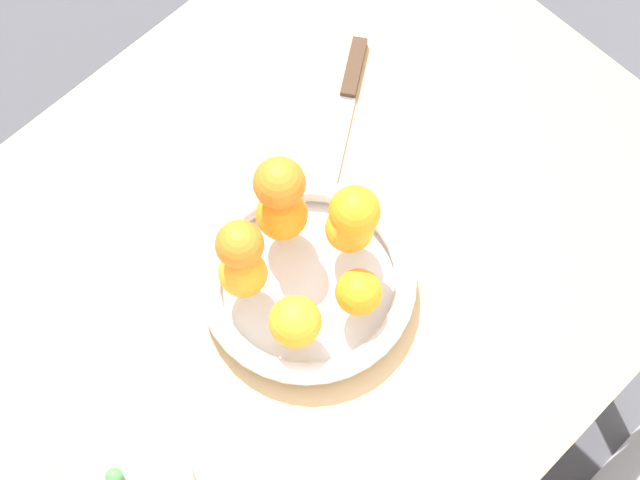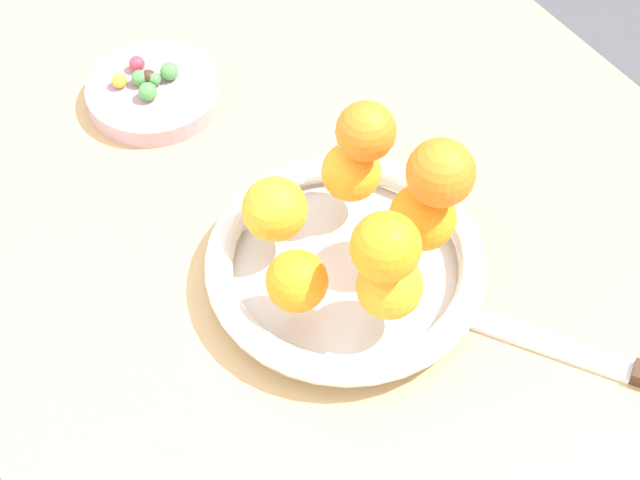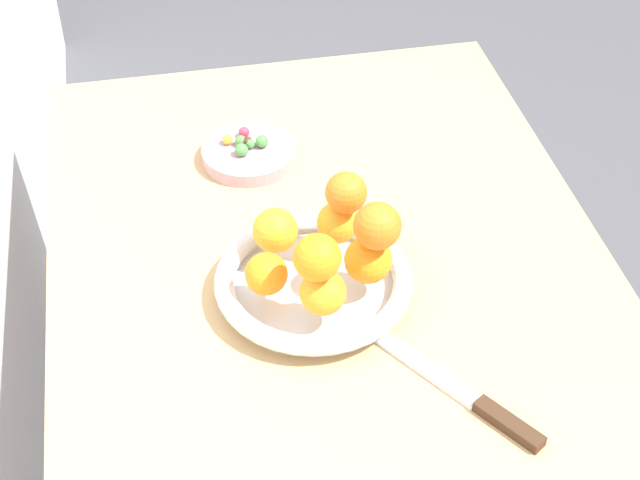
{
  "view_description": "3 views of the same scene",
  "coord_description": "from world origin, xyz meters",
  "px_view_note": "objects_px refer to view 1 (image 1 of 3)",
  "views": [
    {
      "loc": [
        0.25,
        0.34,
        1.84
      ],
      "look_at": [
        -0.05,
        0.03,
        0.85
      ],
      "focal_mm": 55.0,
      "sensor_mm": 36.0,
      "label": 1
    },
    {
      "loc": [
        -0.47,
        0.34,
        1.48
      ],
      "look_at": [
        -0.02,
        0.06,
        0.8
      ],
      "focal_mm": 55.0,
      "sensor_mm": 36.0,
      "label": 2
    },
    {
      "loc": [
        -0.93,
        0.21,
        1.64
      ],
      "look_at": [
        -0.04,
        0.03,
        0.84
      ],
      "focal_mm": 55.0,
      "sensor_mm": 36.0,
      "label": 3
    }
  ],
  "objects_px": {
    "orange_3": "(359,292)",
    "candy_ball_4": "(114,476)",
    "orange_2": "(295,322)",
    "orange_5": "(279,183)",
    "fruit_bowl": "(308,280)",
    "orange_6": "(355,211)",
    "orange_7": "(240,244)",
    "orange_0": "(282,215)",
    "dining_table": "(271,310)",
    "orange_4": "(350,228)",
    "orange_1": "(243,273)",
    "knife": "(345,108)"
  },
  "relations": [
    {
      "from": "orange_3",
      "to": "orange_6",
      "type": "relative_size",
      "value": 0.93
    },
    {
      "from": "dining_table",
      "to": "orange_2",
      "type": "relative_size",
      "value": 18.37
    },
    {
      "from": "orange_0",
      "to": "orange_4",
      "type": "relative_size",
      "value": 1.06
    },
    {
      "from": "orange_0",
      "to": "orange_3",
      "type": "relative_size",
      "value": 1.13
    },
    {
      "from": "orange_6",
      "to": "orange_7",
      "type": "xyz_separation_m",
      "value": [
        0.12,
        -0.06,
        -0.0
      ]
    },
    {
      "from": "fruit_bowl",
      "to": "orange_0",
      "type": "distance_m",
      "value": 0.09
    },
    {
      "from": "orange_2",
      "to": "orange_3",
      "type": "xyz_separation_m",
      "value": [
        -0.08,
        0.02,
        -0.0
      ]
    },
    {
      "from": "orange_0",
      "to": "orange_3",
      "type": "bearing_deg",
      "value": 88.44
    },
    {
      "from": "dining_table",
      "to": "orange_5",
      "type": "bearing_deg",
      "value": -148.86
    },
    {
      "from": "orange_3",
      "to": "candy_ball_4",
      "type": "height_order",
      "value": "orange_3"
    },
    {
      "from": "dining_table",
      "to": "knife",
      "type": "relative_size",
      "value": 4.83
    },
    {
      "from": "fruit_bowl",
      "to": "orange_3",
      "type": "relative_size",
      "value": 4.75
    },
    {
      "from": "fruit_bowl",
      "to": "orange_6",
      "type": "relative_size",
      "value": 4.42
    },
    {
      "from": "fruit_bowl",
      "to": "orange_1",
      "type": "relative_size",
      "value": 4.57
    },
    {
      "from": "orange_6",
      "to": "orange_7",
      "type": "relative_size",
      "value": 1.07
    },
    {
      "from": "fruit_bowl",
      "to": "candy_ball_4",
      "type": "distance_m",
      "value": 0.31
    },
    {
      "from": "orange_5",
      "to": "knife",
      "type": "relative_size",
      "value": 0.26
    },
    {
      "from": "orange_5",
      "to": "orange_0",
      "type": "bearing_deg",
      "value": 49.6
    },
    {
      "from": "fruit_bowl",
      "to": "dining_table",
      "type": "bearing_deg",
      "value": -46.88
    },
    {
      "from": "orange_4",
      "to": "orange_6",
      "type": "height_order",
      "value": "orange_6"
    },
    {
      "from": "orange_1",
      "to": "orange_6",
      "type": "height_order",
      "value": "orange_6"
    },
    {
      "from": "dining_table",
      "to": "orange_4",
      "type": "distance_m",
      "value": 0.19
    },
    {
      "from": "dining_table",
      "to": "orange_2",
      "type": "distance_m",
      "value": 0.18
    },
    {
      "from": "orange_6",
      "to": "orange_1",
      "type": "bearing_deg",
      "value": -22.8
    },
    {
      "from": "orange_0",
      "to": "orange_6",
      "type": "distance_m",
      "value": 0.1
    },
    {
      "from": "orange_2",
      "to": "orange_5",
      "type": "distance_m",
      "value": 0.15
    },
    {
      "from": "orange_3",
      "to": "orange_4",
      "type": "bearing_deg",
      "value": -127.56
    },
    {
      "from": "fruit_bowl",
      "to": "orange_4",
      "type": "xyz_separation_m",
      "value": [
        -0.07,
        0.0,
        0.05
      ]
    },
    {
      "from": "orange_3",
      "to": "orange_6",
      "type": "xyz_separation_m",
      "value": [
        -0.05,
        -0.06,
        0.06
      ]
    },
    {
      "from": "orange_4",
      "to": "knife",
      "type": "xyz_separation_m",
      "value": [
        -0.14,
        -0.14,
        -0.06
      ]
    },
    {
      "from": "dining_table",
      "to": "orange_6",
      "type": "bearing_deg",
      "value": 156.24
    },
    {
      "from": "dining_table",
      "to": "orange_5",
      "type": "xyz_separation_m",
      "value": [
        -0.06,
        -0.04,
        0.22
      ]
    },
    {
      "from": "orange_3",
      "to": "orange_7",
      "type": "xyz_separation_m",
      "value": [
        0.07,
        -0.12,
        0.06
      ]
    },
    {
      "from": "orange_0",
      "to": "orange_7",
      "type": "height_order",
      "value": "orange_7"
    },
    {
      "from": "orange_2",
      "to": "orange_5",
      "type": "xyz_separation_m",
      "value": [
        -0.09,
        -0.11,
        0.06
      ]
    },
    {
      "from": "orange_2",
      "to": "orange_7",
      "type": "bearing_deg",
      "value": -93.96
    },
    {
      "from": "orange_4",
      "to": "orange_5",
      "type": "relative_size",
      "value": 0.96
    },
    {
      "from": "orange_1",
      "to": "orange_6",
      "type": "distance_m",
      "value": 0.15
    },
    {
      "from": "orange_4",
      "to": "orange_6",
      "type": "xyz_separation_m",
      "value": [
        0.0,
        0.01,
        0.06
      ]
    },
    {
      "from": "orange_6",
      "to": "knife",
      "type": "bearing_deg",
      "value": -132.84
    },
    {
      "from": "orange_1",
      "to": "orange_5",
      "type": "xyz_separation_m",
      "value": [
        -0.09,
        -0.03,
        0.06
      ]
    },
    {
      "from": "orange_1",
      "to": "orange_5",
      "type": "bearing_deg",
      "value": -161.44
    },
    {
      "from": "orange_4",
      "to": "candy_ball_4",
      "type": "xyz_separation_m",
      "value": [
        0.38,
        0.02,
        -0.04
      ]
    },
    {
      "from": "dining_table",
      "to": "orange_3",
      "type": "bearing_deg",
      "value": 117.94
    },
    {
      "from": "orange_0",
      "to": "orange_4",
      "type": "bearing_deg",
      "value": 123.5
    },
    {
      "from": "dining_table",
      "to": "orange_0",
      "type": "relative_size",
      "value": 17.95
    },
    {
      "from": "orange_0",
      "to": "orange_2",
      "type": "height_order",
      "value": "orange_0"
    },
    {
      "from": "orange_0",
      "to": "orange_6",
      "type": "bearing_deg",
      "value": 120.38
    },
    {
      "from": "orange_2",
      "to": "orange_5",
      "type": "bearing_deg",
      "value": -127.32
    },
    {
      "from": "candy_ball_4",
      "to": "dining_table",
      "type": "bearing_deg",
      "value": -168.73
    }
  ]
}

